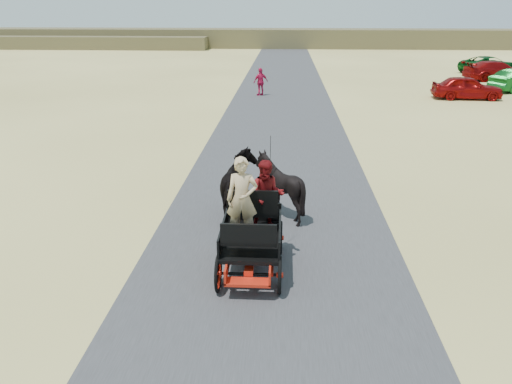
# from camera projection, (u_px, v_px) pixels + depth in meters

# --- Properties ---
(ground) EXTENTS (140.00, 140.00, 0.00)m
(ground) POSITION_uv_depth(u_px,v_px,m) (269.00, 297.00, 9.86)
(ground) COLOR tan
(road) EXTENTS (6.00, 140.00, 0.01)m
(road) POSITION_uv_depth(u_px,v_px,m) (269.00, 297.00, 9.86)
(road) COLOR #38383A
(road) RESTS_ON ground
(ridge_far) EXTENTS (140.00, 6.00, 2.40)m
(ridge_far) POSITION_uv_depth(u_px,v_px,m) (285.00, 38.00, 67.38)
(ridge_far) COLOR brown
(ridge_far) RESTS_ON ground
(ridge_near) EXTENTS (40.00, 4.00, 1.60)m
(ridge_near) POSITION_uv_depth(u_px,v_px,m) (56.00, 42.00, 65.42)
(ridge_near) COLOR brown
(ridge_near) RESTS_ON ground
(carriage) EXTENTS (1.30, 2.40, 0.72)m
(carriage) POSITION_uv_depth(u_px,v_px,m) (252.00, 254.00, 10.78)
(carriage) COLOR black
(carriage) RESTS_ON ground
(horse_left) EXTENTS (0.91, 2.01, 1.70)m
(horse_left) POSITION_uv_depth(u_px,v_px,m) (239.00, 186.00, 13.44)
(horse_left) COLOR black
(horse_left) RESTS_ON ground
(horse_right) EXTENTS (1.37, 1.54, 1.70)m
(horse_right) POSITION_uv_depth(u_px,v_px,m) (279.00, 186.00, 13.38)
(horse_right) COLOR black
(horse_right) RESTS_ON ground
(driver_man) EXTENTS (0.66, 0.43, 1.80)m
(driver_man) POSITION_uv_depth(u_px,v_px,m) (242.00, 199.00, 10.40)
(driver_man) COLOR tan
(driver_man) RESTS_ON carriage
(passenger_woman) EXTENTS (0.77, 0.60, 1.58)m
(passenger_woman) POSITION_uv_depth(u_px,v_px,m) (267.00, 195.00, 10.92)
(passenger_woman) COLOR #660C0F
(passenger_woman) RESTS_ON carriage
(pedestrian) EXTENTS (1.07, 0.91, 1.73)m
(pedestrian) POSITION_uv_depth(u_px,v_px,m) (261.00, 82.00, 31.51)
(pedestrian) COLOR #BA1545
(pedestrian) RESTS_ON ground
(car_a) EXTENTS (4.16, 1.82, 1.39)m
(car_a) POSITION_uv_depth(u_px,v_px,m) (467.00, 88.00, 30.39)
(car_a) COLOR maroon
(car_a) RESTS_ON ground
(car_c) EXTENTS (5.23, 2.91, 1.43)m
(car_c) POSITION_uv_depth(u_px,v_px,m) (496.00, 71.00, 37.98)
(car_c) COLOR maroon
(car_c) RESTS_ON ground
(car_d) EXTENTS (5.48, 4.12, 1.38)m
(car_d) POSITION_uv_depth(u_px,v_px,m) (489.00, 65.00, 42.13)
(car_d) COLOR #0C4C19
(car_d) RESTS_ON ground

